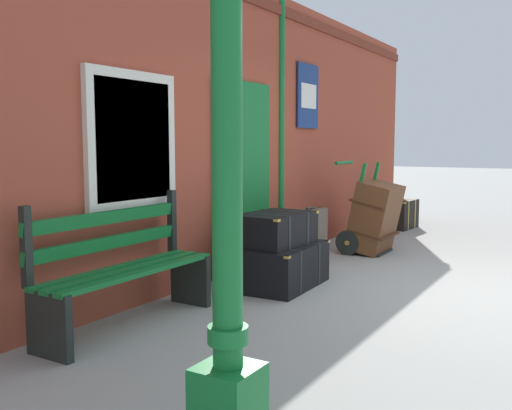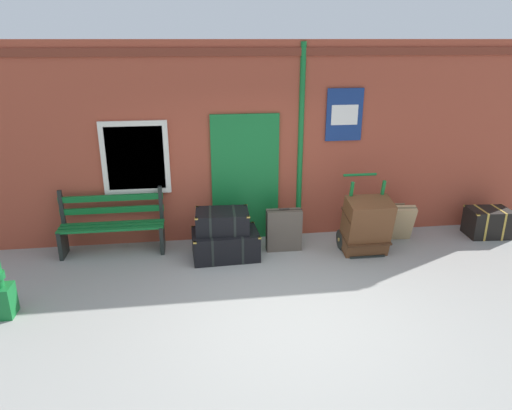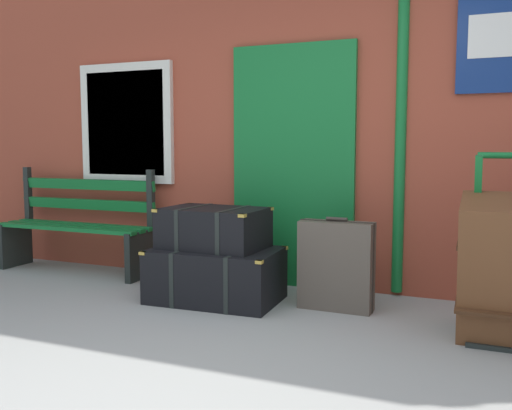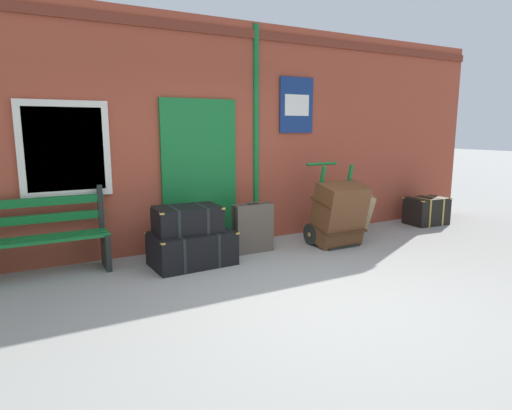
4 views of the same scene
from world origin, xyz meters
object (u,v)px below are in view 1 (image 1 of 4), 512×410
object	(u,v)px
lamp_post	(227,223)
steamer_trunk_base	(281,265)
porters_trolley	(362,231)
suitcase_brown	(363,220)
steamer_trunk_middle	(275,229)
corner_trunk	(398,214)
platform_bench	(124,270)
suitcase_cream	(309,239)
large_brown_trunk	(375,217)

from	to	relation	value
lamp_post	steamer_trunk_base	distance (m)	3.21
porters_trolley	suitcase_brown	xyz separation A→B (m)	(0.74, 0.26, 0.05)
steamer_trunk_middle	lamp_post	bearing A→B (deg)	-154.75
porters_trolley	corner_trunk	size ratio (longest dim) A/B	1.65
platform_bench	corner_trunk	size ratio (longest dim) A/B	2.21
platform_bench	porters_trolley	bearing A→B (deg)	-6.72
porters_trolley	suitcase_cream	world-z (taller)	porters_trolley
steamer_trunk_base	steamer_trunk_middle	world-z (taller)	steamer_trunk_middle
steamer_trunk_base	steamer_trunk_middle	distance (m)	0.37
porters_trolley	suitcase_brown	distance (m)	0.78
large_brown_trunk	suitcase_cream	distance (m)	1.29
suitcase_cream	suitcase_brown	size ratio (longest dim) A/B	1.10
suitcase_cream	suitcase_brown	distance (m)	1.97
large_brown_trunk	suitcase_brown	world-z (taller)	large_brown_trunk
porters_trolley	lamp_post	bearing A→B (deg)	-166.00
suitcase_cream	platform_bench	bearing A→B (deg)	173.70
large_brown_trunk	suitcase_cream	bearing A→B (deg)	164.55
suitcase_cream	corner_trunk	size ratio (longest dim) A/B	0.98
lamp_post	corner_trunk	bearing A→B (deg)	11.44
large_brown_trunk	suitcase_cream	world-z (taller)	large_brown_trunk
large_brown_trunk	corner_trunk	bearing A→B (deg)	10.05
suitcase_brown	corner_trunk	xyz separation A→B (m)	(1.60, -0.02, -0.08)
lamp_post	suitcase_cream	world-z (taller)	lamp_post
lamp_post	porters_trolley	world-z (taller)	lamp_post
platform_bench	steamer_trunk_base	size ratio (longest dim) A/B	1.54
suitcase_brown	lamp_post	bearing A→B (deg)	-165.31
steamer_trunk_base	porters_trolley	xyz separation A→B (m)	(2.18, -0.02, 0.06)
suitcase_brown	platform_bench	bearing A→B (deg)	177.49
lamp_post	porters_trolley	bearing A→B (deg)	14.00
porters_trolley	corner_trunk	bearing A→B (deg)	5.84
large_brown_trunk	lamp_post	bearing A→B (deg)	-167.91
steamer_trunk_middle	porters_trolley	bearing A→B (deg)	-1.74
corner_trunk	large_brown_trunk	bearing A→B (deg)	-169.95
lamp_post	steamer_trunk_middle	size ratio (longest dim) A/B	3.41
steamer_trunk_base	platform_bench	bearing A→B (deg)	165.81
lamp_post	corner_trunk	xyz separation A→B (m)	(7.34, 1.49, -0.83)
lamp_post	steamer_trunk_middle	distance (m)	3.12
steamer_trunk_middle	corner_trunk	distance (m)	4.57
suitcase_cream	corner_trunk	world-z (taller)	suitcase_cream
lamp_post	suitcase_cream	size ratio (longest dim) A/B	3.99
steamer_trunk_middle	large_brown_trunk	world-z (taller)	large_brown_trunk
large_brown_trunk	steamer_trunk_base	bearing A→B (deg)	174.82
platform_bench	porters_trolley	size ratio (longest dim) A/B	1.34
steamer_trunk_base	large_brown_trunk	world-z (taller)	large_brown_trunk
porters_trolley	steamer_trunk_middle	bearing A→B (deg)	178.26
large_brown_trunk	platform_bench	bearing A→B (deg)	170.76
corner_trunk	lamp_post	bearing A→B (deg)	-168.56
large_brown_trunk	corner_trunk	size ratio (longest dim) A/B	1.31
platform_bench	suitcase_cream	world-z (taller)	platform_bench
steamer_trunk_base	porters_trolley	bearing A→B (deg)	-0.57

